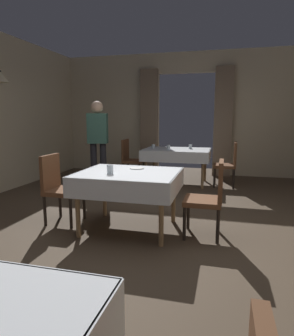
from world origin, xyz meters
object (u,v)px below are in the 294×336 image
(chair_mid_left, at_px, (59,185))
(chair_far_left, at_px, (130,158))
(plate_mid_b, at_px, (137,168))
(person_waiter_by_doorway, at_px, (98,139))
(chair_mid_right, at_px, (210,195))
(dining_table_mid, at_px, (129,179))
(glass_far_b, at_px, (190,147))
(glass_far_c, at_px, (169,147))
(glass_mid_a, at_px, (110,169))
(chair_far_right, at_px, (229,162))
(dining_table_far, at_px, (177,153))
(glass_far_a, at_px, (153,146))

(chair_mid_left, height_order, chair_far_left, same)
(plate_mid_b, height_order, person_waiter_by_doorway, person_waiter_by_doorway)
(chair_mid_left, height_order, plate_mid_b, chair_mid_left)
(chair_mid_right, bearing_deg, dining_table_mid, -179.58)
(dining_table_mid, bearing_deg, chair_mid_right, 0.42)
(glass_far_b, relative_size, glass_far_c, 0.88)
(chair_mid_right, distance_m, plate_mid_b, 1.04)
(chair_far_left, height_order, person_waiter_by_doorway, person_waiter_by_doorway)
(glass_far_b, bearing_deg, dining_table_mid, -98.23)
(glass_far_c, bearing_deg, chair_mid_right, -69.40)
(plate_mid_b, xyz_separation_m, glass_far_c, (-0.01, 2.38, 0.05))
(glass_mid_a, bearing_deg, chair_far_right, 64.36)
(glass_far_b, bearing_deg, glass_far_c, -138.05)
(chair_far_right, xyz_separation_m, glass_mid_a, (-1.43, -2.98, 0.29))
(dining_table_far, relative_size, plate_mid_b, 7.28)
(glass_far_c, bearing_deg, dining_table_mid, -90.45)
(chair_far_left, distance_m, glass_far_b, 1.40)
(chair_mid_left, height_order, person_waiter_by_doorway, person_waiter_by_doorway)
(chair_mid_right, xyz_separation_m, glass_far_c, (-0.99, 2.63, 0.29))
(chair_mid_left, distance_m, plate_mid_b, 1.09)
(chair_far_right, xyz_separation_m, glass_far_b, (-0.82, 0.21, 0.28))
(glass_far_b, height_order, person_waiter_by_doorway, person_waiter_by_doorway)
(chair_far_left, xyz_separation_m, glass_mid_a, (0.75, -3.15, 0.29))
(plate_mid_b, bearing_deg, chair_mid_left, -166.93)
(dining_table_mid, distance_m, chair_far_left, 3.12)
(chair_far_left, bearing_deg, dining_table_mid, -72.59)
(chair_far_right, relative_size, glass_far_b, 9.69)
(chair_far_right, distance_m, plate_mid_b, 2.83)
(chair_far_right, bearing_deg, glass_far_b, 165.63)
(chair_mid_right, xyz_separation_m, chair_mid_left, (-2.02, 0.01, 0.00))
(glass_mid_a, relative_size, glass_far_b, 1.13)
(chair_mid_right, height_order, chair_far_right, same)
(dining_table_far, xyz_separation_m, person_waiter_by_doorway, (-1.30, -1.21, 0.36))
(dining_table_mid, distance_m, plate_mid_b, 0.28)
(dining_table_far, height_order, glass_far_b, glass_far_b)
(dining_table_mid, relative_size, dining_table_far, 0.88)
(glass_mid_a, bearing_deg, chair_mid_right, 8.91)
(dining_table_far, relative_size, glass_far_b, 14.76)
(dining_table_far, xyz_separation_m, glass_mid_a, (-0.34, -3.04, 0.14))
(person_waiter_by_doorway, bearing_deg, dining_table_mid, -55.48)
(dining_table_far, relative_size, glass_far_c, 12.98)
(chair_far_left, height_order, glass_far_b, chair_far_left)
(dining_table_far, distance_m, chair_far_right, 1.10)
(dining_table_mid, bearing_deg, person_waiter_by_doorway, 124.52)
(dining_table_far, distance_m, glass_mid_a, 3.06)
(glass_far_b, xyz_separation_m, glass_far_c, (-0.41, -0.37, 0.01))
(glass_mid_a, distance_m, plate_mid_b, 0.49)
(dining_table_far, bearing_deg, chair_far_right, -2.99)
(chair_mid_right, bearing_deg, glass_far_a, 115.61)
(dining_table_far, bearing_deg, glass_mid_a, -96.35)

